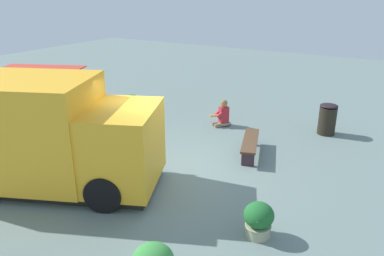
# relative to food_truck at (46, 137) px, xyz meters

# --- Properties ---
(ground_plane) EXTENTS (40.00, 40.00, 0.00)m
(ground_plane) POSITION_rel_food_truck_xyz_m (-2.03, 2.10, -1.24)
(ground_plane) COLOR slate
(food_truck) EXTENTS (3.91, 5.37, 2.60)m
(food_truck) POSITION_rel_food_truck_xyz_m (0.00, 0.00, 0.00)
(food_truck) COLOR yellow
(food_truck) RESTS_ON ground_plane
(person_customer) EXTENTS (0.75, 0.69, 0.91)m
(person_customer) POSITION_rel_food_truck_xyz_m (-5.84, 1.69, -0.87)
(person_customer) COLOR #816D5A
(person_customer) RESTS_ON ground_plane
(planter_flowering_near) EXTENTS (0.58, 0.58, 0.71)m
(planter_flowering_near) POSITION_rel_food_truck_xyz_m (-0.63, 5.04, -0.87)
(planter_flowering_near) COLOR #9B9D7D
(planter_flowering_near) RESTS_ON ground_plane
(planter_flowering_side) EXTENTS (0.54, 0.54, 0.71)m
(planter_flowering_side) POSITION_rel_food_truck_xyz_m (-5.34, -1.90, -0.88)
(planter_flowering_side) COLOR #4E4A45
(planter_flowering_side) RESTS_ON ground_plane
(plaza_bench) EXTENTS (1.86, 0.96, 0.46)m
(plaza_bench) POSITION_rel_food_truck_xyz_m (-4.06, 3.44, -0.88)
(plaza_bench) COLOR brown
(plaza_bench) RESTS_ON ground_plane
(trash_bin) EXTENTS (0.56, 0.56, 1.01)m
(trash_bin) POSITION_rel_food_truck_xyz_m (-6.85, 4.92, -0.72)
(trash_bin) COLOR black
(trash_bin) RESTS_ON ground_plane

